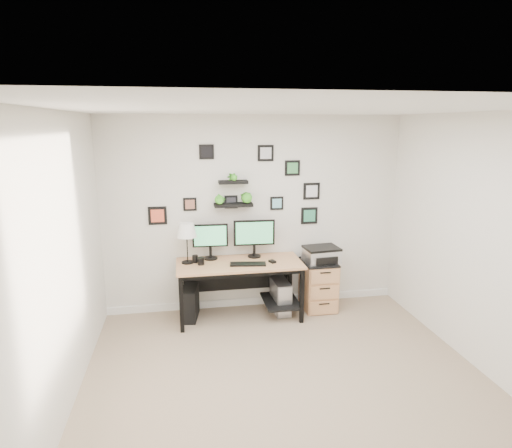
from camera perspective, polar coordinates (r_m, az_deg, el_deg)
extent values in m
plane|color=tan|center=(4.43, 4.58, -20.91)|extent=(4.00, 4.00, 0.00)
plane|color=white|center=(3.67, 5.35, 15.04)|extent=(4.00, 4.00, 0.00)
plane|color=silver|center=(5.74, -0.15, 1.36)|extent=(4.00, 0.00, 4.00)
plane|color=silver|center=(2.16, 19.53, -20.71)|extent=(4.00, 0.00, 4.00)
plane|color=silver|center=(3.87, -25.18, -5.83)|extent=(0.00, 4.00, 4.00)
plane|color=silver|center=(4.76, 28.94, -2.83)|extent=(0.00, 4.00, 4.00)
cube|color=white|center=(6.11, -0.12, -10.22)|extent=(4.00, 0.03, 0.10)
cube|color=tan|center=(5.50, -2.22, -5.30)|extent=(1.60, 0.70, 0.03)
cube|color=black|center=(5.51, -2.21, -5.69)|extent=(1.54, 0.64, 0.05)
cube|color=black|center=(5.90, -2.63, -6.83)|extent=(1.44, 0.02, 0.41)
cube|color=black|center=(5.79, 3.32, -10.21)|extent=(0.45, 0.63, 0.03)
cube|color=black|center=(5.31, -9.91, -10.52)|extent=(0.05, 0.05, 0.72)
cube|color=black|center=(5.87, -9.94, -8.18)|extent=(0.05, 0.05, 0.72)
cube|color=black|center=(5.50, 6.12, -9.53)|extent=(0.05, 0.05, 0.72)
cube|color=black|center=(6.04, 4.55, -7.38)|extent=(0.05, 0.05, 0.72)
cylinder|color=black|center=(5.66, -6.06, -4.56)|extent=(0.19, 0.19, 0.02)
cylinder|color=black|center=(5.63, -6.08, -3.78)|extent=(0.04, 0.04, 0.16)
cube|color=black|center=(5.57, -6.13, -1.53)|extent=(0.46, 0.05, 0.30)
cube|color=#4CB272|center=(5.55, -6.13, -1.59)|extent=(0.41, 0.02, 0.26)
cylinder|color=black|center=(5.71, -0.23, -4.31)|extent=(0.18, 0.18, 0.02)
cylinder|color=black|center=(5.69, -0.23, -3.56)|extent=(0.04, 0.04, 0.16)
cube|color=black|center=(5.62, -0.23, -1.16)|extent=(0.54, 0.05, 0.34)
cube|color=#4CB272|center=(5.60, -0.20, -1.21)|extent=(0.49, 0.03, 0.29)
cube|color=black|center=(5.40, -1.08, -5.36)|extent=(0.46, 0.20, 0.02)
cube|color=black|center=(5.49, 2.19, -5.01)|extent=(0.09, 0.11, 0.03)
cylinder|color=black|center=(5.54, -9.08, -5.06)|extent=(0.16, 0.16, 0.01)
cylinder|color=black|center=(5.48, -9.17, -2.69)|extent=(0.01, 0.01, 0.47)
cone|color=white|center=(5.43, -9.24, -0.79)|extent=(0.26, 0.26, 0.18)
cylinder|color=black|center=(5.44, -7.35, -4.92)|extent=(0.08, 0.08, 0.10)
cylinder|color=black|center=(5.53, -8.12, -4.62)|extent=(0.07, 0.07, 0.10)
cube|color=black|center=(5.72, -8.80, -10.33)|extent=(0.26, 0.45, 0.42)
cube|color=gray|center=(5.83, 3.29, -9.62)|extent=(0.21, 0.45, 0.44)
cube|color=silver|center=(5.63, 3.90, -10.47)|extent=(0.18, 0.02, 0.41)
cube|color=tan|center=(5.97, 8.30, -8.10)|extent=(0.42, 0.50, 0.65)
cube|color=black|center=(5.85, 8.41, -5.04)|extent=(0.43, 0.51, 0.02)
cube|color=tan|center=(5.83, 9.03, -10.98)|extent=(0.39, 0.02, 0.18)
cylinder|color=black|center=(5.79, 9.10, -10.49)|extent=(0.14, 0.02, 0.02)
cube|color=tan|center=(5.74, 9.11, -9.01)|extent=(0.39, 0.02, 0.18)
cylinder|color=black|center=(5.71, 9.18, -8.50)|extent=(0.14, 0.02, 0.02)
cube|color=tan|center=(5.66, 9.19, -6.98)|extent=(0.39, 0.02, 0.18)
cylinder|color=black|center=(5.63, 9.26, -6.45)|extent=(0.14, 0.02, 0.02)
cube|color=silver|center=(5.82, 8.71, -4.16)|extent=(0.48, 0.39, 0.17)
cube|color=black|center=(5.79, 8.75, -3.20)|extent=(0.48, 0.39, 0.03)
cube|color=black|center=(5.67, 9.46, -4.92)|extent=(0.30, 0.05, 0.10)
cube|color=black|center=(5.58, -3.03, 2.57)|extent=(0.50, 0.18, 0.04)
cube|color=black|center=(5.53, -3.06, 5.61)|extent=(0.38, 0.15, 0.04)
imported|color=green|center=(5.54, -4.80, 4.08)|extent=(0.15, 0.12, 0.27)
imported|color=green|center=(5.58, -1.32, 4.19)|extent=(0.15, 0.15, 0.27)
imported|color=green|center=(5.51, -3.08, 7.13)|extent=(0.13, 0.09, 0.25)
cube|color=black|center=(5.86, 7.42, 4.37)|extent=(0.23, 0.02, 0.23)
cube|color=silver|center=(5.85, 7.45, 4.35)|extent=(0.16, 0.00, 0.16)
cube|color=black|center=(5.62, -8.80, 2.62)|extent=(0.17, 0.02, 0.17)
cube|color=#965A45|center=(5.61, -8.80, 2.59)|extent=(0.12, 0.00, 0.12)
cube|color=black|center=(5.65, -12.99, 1.09)|extent=(0.24, 0.02, 0.24)
cube|color=#E95636|center=(5.64, -13.00, 1.07)|extent=(0.17, 0.00, 0.17)
cube|color=black|center=(5.92, 7.12, 1.11)|extent=(0.23, 0.02, 0.23)
cube|color=#328B65|center=(5.90, 7.15, 1.09)|extent=(0.16, 0.00, 0.16)
cube|color=black|center=(5.65, -3.34, 2.96)|extent=(0.17, 0.02, 0.17)
cube|color=#2E2C32|center=(5.64, -3.33, 2.94)|extent=(0.12, 0.00, 0.12)
cube|color=black|center=(5.55, -6.61, 9.53)|extent=(0.19, 0.02, 0.19)
cube|color=black|center=(5.54, -6.61, 9.53)|extent=(0.13, 0.00, 0.13)
cube|color=black|center=(5.65, 1.30, 9.43)|extent=(0.21, 0.02, 0.21)
cube|color=#BDBBC2|center=(5.64, 1.32, 9.43)|extent=(0.15, 0.00, 0.15)
cube|color=black|center=(5.74, 4.88, 7.45)|extent=(0.20, 0.02, 0.20)
cube|color=#3F8B4D|center=(5.73, 4.91, 7.44)|extent=(0.14, 0.00, 0.14)
cube|color=black|center=(5.76, 2.78, 2.78)|extent=(0.18, 0.02, 0.18)
cube|color=#72BCC8|center=(5.75, 2.81, 2.76)|extent=(0.13, 0.00, 0.13)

